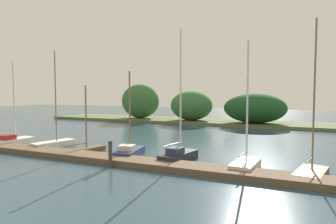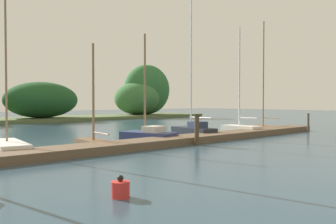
% 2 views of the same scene
% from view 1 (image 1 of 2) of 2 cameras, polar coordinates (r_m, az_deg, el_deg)
% --- Properties ---
extents(dock_pier, '(26.90, 1.80, 0.35)m').
position_cam_1_polar(dock_pier, '(19.28, -10.05, -8.94)').
color(dock_pier, brown).
rests_on(dock_pier, ground).
extents(far_shore, '(56.18, 8.09, 7.33)m').
position_cam_1_polar(far_shore, '(41.46, 18.38, 0.92)').
color(far_shore, '#56663D').
rests_on(far_shore, ground).
extents(sailboat_0, '(1.72, 3.75, 6.86)m').
position_cam_1_polar(sailboat_0, '(28.05, -27.50, -4.87)').
color(sailboat_0, white).
rests_on(sailboat_0, ground).
extents(sailboat_1, '(1.75, 3.83, 7.75)m').
position_cam_1_polar(sailboat_1, '(25.81, -20.72, -5.54)').
color(sailboat_1, white).
rests_on(sailboat_1, ground).
extents(sailboat_2, '(1.48, 3.64, 4.92)m').
position_cam_1_polar(sailboat_2, '(22.72, -15.52, -6.80)').
color(sailboat_2, brown).
rests_on(sailboat_2, ground).
extents(sailboat_3, '(1.92, 3.41, 5.86)m').
position_cam_1_polar(sailboat_3, '(20.87, -7.42, -7.37)').
color(sailboat_3, navy).
rests_on(sailboat_3, ground).
extents(sailboat_4, '(1.61, 3.51, 8.37)m').
position_cam_1_polar(sailboat_4, '(19.18, 2.16, -8.00)').
color(sailboat_4, '#232833').
rests_on(sailboat_4, ground).
extents(sailboat_5, '(1.37, 3.01, 7.25)m').
position_cam_1_polar(sailboat_5, '(17.54, 14.71, -9.45)').
color(sailboat_5, silver).
rests_on(sailboat_5, ground).
extents(sailboat_6, '(1.85, 3.32, 8.18)m').
position_cam_1_polar(sailboat_6, '(17.48, 25.81, -9.95)').
color(sailboat_6, brown).
rests_on(sailboat_6, ground).
extents(mooring_piling_1, '(0.26, 0.26, 1.54)m').
position_cam_1_polar(mooring_piling_1, '(17.96, -10.98, -7.92)').
color(mooring_piling_1, '#4C3D28').
rests_on(mooring_piling_1, ground).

